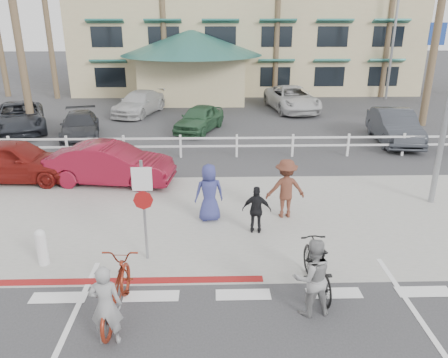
{
  "coord_description": "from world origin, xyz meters",
  "views": [
    {
      "loc": [
        -0.64,
        -7.42,
        5.74
      ],
      "look_at": [
        -0.33,
        3.85,
        1.5
      ],
      "focal_mm": 35.0,
      "sensor_mm": 36.0,
      "label": 1
    }
  ],
  "objects_px": {
    "car_white_sedan": "(111,164)",
    "sign_post": "(144,206)",
    "bike_red": "(115,291)",
    "car_red_compact": "(14,160)",
    "bike_black": "(317,266)"
  },
  "relations": [
    {
      "from": "car_white_sedan",
      "to": "sign_post",
      "type": "bearing_deg",
      "value": -151.32
    },
    {
      "from": "bike_red",
      "to": "car_red_compact",
      "type": "bearing_deg",
      "value": -53.74
    },
    {
      "from": "bike_red",
      "to": "bike_black",
      "type": "relative_size",
      "value": 1.11
    },
    {
      "from": "bike_red",
      "to": "car_red_compact",
      "type": "distance_m",
      "value": 9.51
    },
    {
      "from": "bike_red",
      "to": "car_white_sedan",
      "type": "xyz_separation_m",
      "value": [
        -1.69,
        7.51,
        0.17
      ]
    },
    {
      "from": "bike_black",
      "to": "bike_red",
      "type": "bearing_deg",
      "value": 5.64
    },
    {
      "from": "bike_red",
      "to": "bike_black",
      "type": "distance_m",
      "value": 4.31
    },
    {
      "from": "bike_black",
      "to": "car_red_compact",
      "type": "xyz_separation_m",
      "value": [
        -9.53,
        7.12,
        0.19
      ]
    },
    {
      "from": "bike_red",
      "to": "car_white_sedan",
      "type": "distance_m",
      "value": 7.7
    },
    {
      "from": "sign_post",
      "to": "car_white_sedan",
      "type": "relative_size",
      "value": 0.65
    },
    {
      "from": "bike_red",
      "to": "car_white_sedan",
      "type": "height_order",
      "value": "car_white_sedan"
    },
    {
      "from": "bike_black",
      "to": "car_red_compact",
      "type": "distance_m",
      "value": 11.9
    },
    {
      "from": "sign_post",
      "to": "bike_black",
      "type": "height_order",
      "value": "sign_post"
    },
    {
      "from": "sign_post",
      "to": "bike_red",
      "type": "height_order",
      "value": "sign_post"
    },
    {
      "from": "bike_red",
      "to": "car_red_compact",
      "type": "relative_size",
      "value": 0.48
    }
  ]
}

